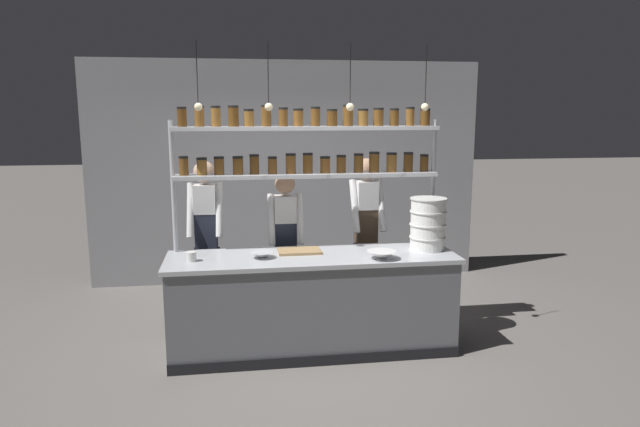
{
  "coord_description": "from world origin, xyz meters",
  "views": [
    {
      "loc": [
        -0.69,
        -5.05,
        2.23
      ],
      "look_at": [
        0.1,
        0.2,
        1.27
      ],
      "focal_mm": 32.0,
      "sensor_mm": 36.0,
      "label": 1
    }
  ],
  "objects_px": {
    "spice_shelf_unit": "(308,153)",
    "serving_cup_front": "(191,257)",
    "chef_right": "(366,227)",
    "cutting_board": "(299,251)",
    "prep_bowl_near_left": "(261,255)",
    "prep_bowl_center_front": "(382,255)",
    "chef_left": "(206,232)",
    "container_stack": "(428,224)",
    "chef_center": "(286,241)"
  },
  "relations": [
    {
      "from": "chef_right",
      "to": "chef_center",
      "type": "bearing_deg",
      "value": -176.33
    },
    {
      "from": "chef_right",
      "to": "prep_bowl_center_front",
      "type": "bearing_deg",
      "value": -99.66
    },
    {
      "from": "chef_left",
      "to": "chef_center",
      "type": "distance_m",
      "value": 0.82
    },
    {
      "from": "chef_right",
      "to": "cutting_board",
      "type": "relative_size",
      "value": 4.36
    },
    {
      "from": "container_stack",
      "to": "prep_bowl_center_front",
      "type": "xyz_separation_m",
      "value": [
        -0.53,
        -0.29,
        -0.21
      ]
    },
    {
      "from": "spice_shelf_unit",
      "to": "prep_bowl_center_front",
      "type": "bearing_deg",
      "value": -43.44
    },
    {
      "from": "chef_left",
      "to": "chef_center",
      "type": "height_order",
      "value": "chef_left"
    },
    {
      "from": "spice_shelf_unit",
      "to": "chef_center",
      "type": "distance_m",
      "value": 0.98
    },
    {
      "from": "container_stack",
      "to": "cutting_board",
      "type": "height_order",
      "value": "container_stack"
    },
    {
      "from": "spice_shelf_unit",
      "to": "chef_left",
      "type": "bearing_deg",
      "value": 155.26
    },
    {
      "from": "chef_center",
      "to": "prep_bowl_center_front",
      "type": "bearing_deg",
      "value": -46.57
    },
    {
      "from": "container_stack",
      "to": "prep_bowl_near_left",
      "type": "relative_size",
      "value": 2.4
    },
    {
      "from": "container_stack",
      "to": "prep_bowl_near_left",
      "type": "height_order",
      "value": "container_stack"
    },
    {
      "from": "chef_center",
      "to": "cutting_board",
      "type": "bearing_deg",
      "value": -79.39
    },
    {
      "from": "chef_right",
      "to": "prep_bowl_center_front",
      "type": "xyz_separation_m",
      "value": [
        -0.09,
        -0.99,
        -0.06
      ]
    },
    {
      "from": "chef_center",
      "to": "prep_bowl_near_left",
      "type": "distance_m",
      "value": 0.73
    },
    {
      "from": "chef_left",
      "to": "prep_bowl_center_front",
      "type": "height_order",
      "value": "chef_left"
    },
    {
      "from": "chef_right",
      "to": "prep_bowl_center_front",
      "type": "height_order",
      "value": "chef_right"
    },
    {
      "from": "chef_right",
      "to": "spice_shelf_unit",
      "type": "bearing_deg",
      "value": -152.23
    },
    {
      "from": "spice_shelf_unit",
      "to": "container_stack",
      "type": "relative_size",
      "value": 5.12
    },
    {
      "from": "chef_right",
      "to": "cutting_board",
      "type": "height_order",
      "value": "chef_right"
    },
    {
      "from": "spice_shelf_unit",
      "to": "serving_cup_front",
      "type": "relative_size",
      "value": 29.25
    },
    {
      "from": "prep_bowl_near_left",
      "to": "prep_bowl_center_front",
      "type": "bearing_deg",
      "value": -10.26
    },
    {
      "from": "cutting_board",
      "to": "prep_bowl_center_front",
      "type": "height_order",
      "value": "prep_bowl_center_front"
    },
    {
      "from": "chef_center",
      "to": "chef_right",
      "type": "bearing_deg",
      "value": 9.4
    },
    {
      "from": "spice_shelf_unit",
      "to": "chef_right",
      "type": "relative_size",
      "value": 1.47
    },
    {
      "from": "prep_bowl_near_left",
      "to": "cutting_board",
      "type": "bearing_deg",
      "value": 23.85
    },
    {
      "from": "spice_shelf_unit",
      "to": "chef_center",
      "type": "bearing_deg",
      "value": 122.67
    },
    {
      "from": "chef_right",
      "to": "container_stack",
      "type": "xyz_separation_m",
      "value": [
        0.44,
        -0.7,
        0.16
      ]
    },
    {
      "from": "spice_shelf_unit",
      "to": "prep_bowl_center_front",
      "type": "height_order",
      "value": "spice_shelf_unit"
    },
    {
      "from": "chef_right",
      "to": "prep_bowl_near_left",
      "type": "xyz_separation_m",
      "value": [
        -1.15,
        -0.8,
        -0.07
      ]
    },
    {
      "from": "chef_right",
      "to": "prep_bowl_near_left",
      "type": "relative_size",
      "value": 8.39
    },
    {
      "from": "container_stack",
      "to": "chef_right",
      "type": "bearing_deg",
      "value": 122.26
    },
    {
      "from": "chef_right",
      "to": "cutting_board",
      "type": "distance_m",
      "value": 1.02
    },
    {
      "from": "spice_shelf_unit",
      "to": "chef_center",
      "type": "relative_size",
      "value": 1.59
    },
    {
      "from": "spice_shelf_unit",
      "to": "container_stack",
      "type": "bearing_deg",
      "value": -13.35
    },
    {
      "from": "spice_shelf_unit",
      "to": "cutting_board",
      "type": "height_order",
      "value": "spice_shelf_unit"
    },
    {
      "from": "prep_bowl_near_left",
      "to": "serving_cup_front",
      "type": "xyz_separation_m",
      "value": [
        -0.62,
        -0.02,
        0.02
      ]
    },
    {
      "from": "spice_shelf_unit",
      "to": "prep_bowl_near_left",
      "type": "distance_m",
      "value": 1.07
    },
    {
      "from": "chef_left",
      "to": "container_stack",
      "type": "relative_size",
      "value": 3.48
    },
    {
      "from": "chef_left",
      "to": "prep_bowl_near_left",
      "type": "distance_m",
      "value": 0.98
    },
    {
      "from": "cutting_board",
      "to": "prep_bowl_near_left",
      "type": "height_order",
      "value": "prep_bowl_near_left"
    },
    {
      "from": "cutting_board",
      "to": "serving_cup_front",
      "type": "relative_size",
      "value": 4.58
    },
    {
      "from": "cutting_board",
      "to": "prep_bowl_near_left",
      "type": "bearing_deg",
      "value": -156.15
    },
    {
      "from": "chef_center",
      "to": "chef_right",
      "type": "distance_m",
      "value": 0.89
    },
    {
      "from": "chef_left",
      "to": "chef_center",
      "type": "bearing_deg",
      "value": -7.21
    },
    {
      "from": "chef_left",
      "to": "container_stack",
      "type": "distance_m",
      "value": 2.24
    },
    {
      "from": "container_stack",
      "to": "chef_center",
      "type": "bearing_deg",
      "value": 156.57
    },
    {
      "from": "serving_cup_front",
      "to": "container_stack",
      "type": "bearing_deg",
      "value": 3.11
    },
    {
      "from": "chef_right",
      "to": "cutting_board",
      "type": "bearing_deg",
      "value": -145.74
    }
  ]
}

